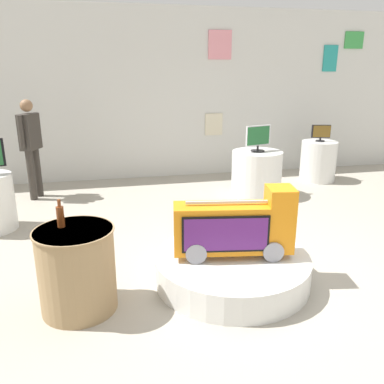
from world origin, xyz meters
The scene contains 11 objects.
ground_plane centered at (0.00, 0.00, 0.00)m, with size 30.00×30.00×0.00m, color #A8A091.
back_wall_display centered at (0.00, 4.36, 1.64)m, with size 12.10×0.13×3.28m.
main_display_pedestal centered at (-0.32, -0.07, 0.14)m, with size 1.60×1.60×0.29m, color silver.
novelty_firetruck_tv centered at (-0.29, -0.08, 0.59)m, with size 1.23×0.52×0.72m.
display_pedestal_left_rear centered at (2.57, 3.36, 0.39)m, with size 0.69×0.69×0.78m, color silver.
tv_on_left_rear centered at (2.57, 3.35, 0.96)m, with size 0.36×0.17×0.32m.
display_pedestal_right_rear centered at (1.01, 2.68, 0.39)m, with size 0.87×0.87×0.78m, color silver.
tv_on_right_rear centered at (1.01, 2.68, 1.02)m, with size 0.48×0.24×0.44m.
side_table_round centered at (-1.84, -0.26, 0.40)m, with size 0.71×0.71×0.78m.
bottle_on_side_table centered at (-1.95, -0.17, 0.89)m, with size 0.07×0.07×0.25m.
shopper_browsing_near_truck centered at (-2.75, 3.34, 0.98)m, with size 0.32×0.53×1.67m.
Camera 1 is at (-1.51, -3.60, 2.12)m, focal length 36.97 mm.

